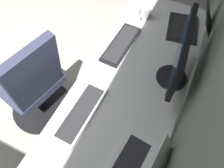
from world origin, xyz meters
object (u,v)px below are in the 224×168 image
drawer_pedestal (104,168)px  coffee_mug (145,12)px  office_chair (34,88)px  monitor_primary (180,55)px  keyboard_main (81,113)px  laptop_left (193,25)px  laptop_center (139,167)px  keyboard_spare (121,44)px

drawer_pedestal → coffee_mug: 1.21m
drawer_pedestal → office_chair: size_ratio=0.72×
monitor_primary → coffee_mug: monitor_primary is taller
drawer_pedestal → coffee_mug: (-1.12, -0.18, 0.43)m
keyboard_main → office_chair: (-0.13, -0.54, -0.28)m
laptop_left → laptop_center: laptop_left is taller
monitor_primary → laptop_center: size_ratio=1.34×
laptop_left → monitor_primary: bearing=-1.2°
drawer_pedestal → monitor_primary: (-0.63, 0.19, 0.61)m
drawer_pedestal → laptop_center: laptop_center is taller
laptop_center → office_chair: 1.05m
keyboard_main → monitor_primary: bearing=139.4°
keyboard_main → coffee_mug: coffee_mug is taller
laptop_left → office_chair: 1.31m
monitor_primary → coffee_mug: 0.64m
laptop_left → drawer_pedestal: bearing=-10.1°
monitor_primary → office_chair: size_ratio=0.52×
coffee_mug → office_chair: (0.83, -0.58, -0.32)m
laptop_center → keyboard_main: laptop_center is taller
laptop_left → keyboard_main: laptop_left is taller
monitor_primary → laptop_center: (0.62, 0.01, -0.18)m
laptop_left → office_chair: (0.84, -0.96, -0.32)m
keyboard_main → coffee_mug: 0.97m
drawer_pedestal → laptop_center: bearing=91.6°
coffee_mug → drawer_pedestal: bearing=9.0°
laptop_center → keyboard_main: 0.44m
keyboard_spare → coffee_mug: coffee_mug is taller
keyboard_spare → coffee_mug: bearing=172.9°
coffee_mug → laptop_center: bearing=18.8°
laptop_left → keyboard_spare: size_ratio=0.87×
monitor_primary → keyboard_spare: bearing=-107.2°
laptop_center → keyboard_spare: bearing=-150.5°
monitor_primary → office_chair: monitor_primary is taller
drawer_pedestal → keyboard_main: 0.47m
keyboard_main → keyboard_spare: (-0.60, -0.01, 0.00)m
keyboard_spare → office_chair: bearing=-48.6°
office_chair → keyboard_spare: bearing=131.4°
laptop_center → monitor_primary: bearing=-179.0°
monitor_primary → keyboard_main: bearing=-40.6°
laptop_left → keyboard_main: size_ratio=0.88×
laptop_left → coffee_mug: (0.01, -0.38, -0.00)m
monitor_primary → drawer_pedestal: bearing=-16.9°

